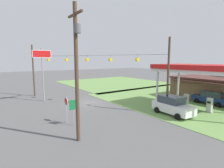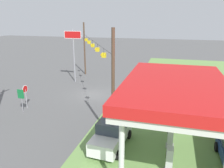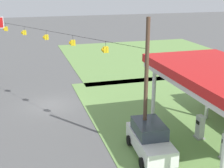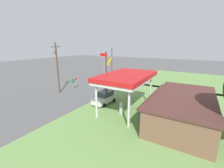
{
  "view_description": "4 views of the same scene",
  "coord_description": "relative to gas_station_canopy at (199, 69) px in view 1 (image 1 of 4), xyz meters",
  "views": [
    {
      "loc": [
        21.39,
        -10.98,
        5.95
      ],
      "look_at": [
        2.75,
        2.2,
        2.81
      ],
      "focal_mm": 28.0,
      "sensor_mm": 36.0,
      "label": 1
    },
    {
      "loc": [
        23.67,
        8.92,
        8.96
      ],
      "look_at": [
        2.95,
        3.11,
        2.49
      ],
      "focal_mm": 35.0,
      "sensor_mm": 36.0,
      "label": 2
    },
    {
      "loc": [
        26.01,
        -2.02,
        10.16
      ],
      "look_at": [
        5.03,
        4.14,
        3.14
      ],
      "focal_mm": 50.0,
      "sensor_mm": 36.0,
      "label": 3
    },
    {
      "loc": [
        29.42,
        17.85,
        9.4
      ],
      "look_at": [
        4.62,
        3.28,
        1.84
      ],
      "focal_mm": 24.0,
      "sensor_mm": 36.0,
      "label": 4
    }
  ],
  "objects": [
    {
      "name": "fuel_pump_far",
      "position": [
        1.45,
        -0.0,
        -4.1
      ],
      "size": [
        0.71,
        0.56,
        1.7
      ],
      "color": "gray",
      "rests_on": "ground"
    },
    {
      "name": "gas_station_canopy",
      "position": [
        0.0,
        0.0,
        0.0
      ],
      "size": [
        9.85,
        5.98,
        5.42
      ],
      "color": "silver",
      "rests_on": "ground"
    },
    {
      "name": "gas_station_store",
      "position": [
        -0.62,
        7.48,
        -3.22
      ],
      "size": [
        13.09,
        7.42,
        3.34
      ],
      "color": "brown",
      "rests_on": "ground"
    },
    {
      "name": "stop_sign_roadside",
      "position": [
        -4.79,
        -14.46,
        -3.09
      ],
      "size": [
        0.8,
        0.08,
        2.5
      ],
      "rotation": [
        0.0,
        0.0,
        3.14
      ],
      "color": "#99999E",
      "rests_on": "ground"
    },
    {
      "name": "signal_span_gantry",
      "position": [
        -10.58,
        -9.22,
        -0.24
      ],
      "size": [
        19.06,
        10.24,
        8.41
      ],
      "color": "#4C3828",
      "rests_on": "ground"
    },
    {
      "name": "grass_verge_opposite_corner",
      "position": [
        -26.58,
        6.8,
        -4.89
      ],
      "size": [
        24.0,
        24.0,
        0.04
      ],
      "primitive_type": "cube",
      "color": "#6B934C",
      "rests_on": "ground"
    },
    {
      "name": "stop_sign_overhead",
      "position": [
        -15.24,
        -13.89,
        0.58
      ],
      "size": [
        0.22,
        2.53,
        7.62
      ],
      "color": "gray",
      "rests_on": "ground"
    },
    {
      "name": "ground_plane",
      "position": [
        -10.58,
        -9.2,
        -4.91
      ],
      "size": [
        160.0,
        160.0,
        0.0
      ],
      "primitive_type": "plane",
      "color": "#565656"
    },
    {
      "name": "car_at_pumps_rear",
      "position": [
        -0.27,
        4.12,
        -3.97
      ],
      "size": [
        4.55,
        2.13,
        1.84
      ],
      "rotation": [
        0.0,
        0.0,
        3.13
      ],
      "color": "navy",
      "rests_on": "ground"
    },
    {
      "name": "car_at_pumps_front",
      "position": [
        -0.52,
        -4.11,
        -3.87
      ],
      "size": [
        4.64,
        2.34,
        2.06
      ],
      "rotation": [
        0.0,
        0.0,
        -0.07
      ],
      "color": "white",
      "rests_on": "ground"
    },
    {
      "name": "utility_pole_main",
      "position": [
        -0.66,
        -15.11,
        0.59
      ],
      "size": [
        2.2,
        0.44,
        9.83
      ],
      "color": "#4C3828",
      "rests_on": "ground"
    },
    {
      "name": "fuel_pump_near",
      "position": [
        -1.45,
        -0.0,
        -4.1
      ],
      "size": [
        0.71,
        0.56,
        1.7
      ],
      "color": "gray",
      "rests_on": "ground"
    },
    {
      "name": "route_sign",
      "position": [
        -3.74,
        -14.2,
        -3.2
      ],
      "size": [
        0.1,
        0.7,
        2.4
      ],
      "color": "gray",
      "rests_on": "ground"
    }
  ]
}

